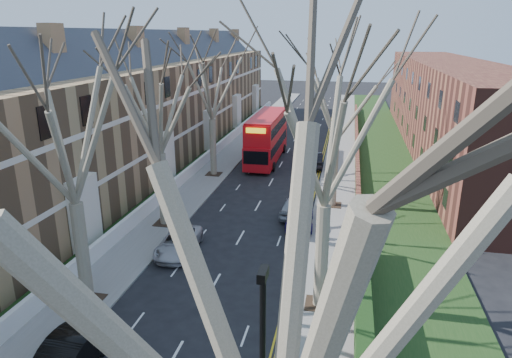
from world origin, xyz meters
The scene contains 17 objects.
pavement_left centered at (-6.00, 39.00, 0.06)m, with size 3.00×102.00×0.12m, color slate.
pavement_right centered at (6.00, 39.00, 0.06)m, with size 3.00×102.00×0.12m, color slate.
terrace_left centered at (-13.65, 31.00, 5.53)m, with size 9.70×78.00×13.60m.
flats_right centered at (17.46, 43.00, 4.98)m, with size 13.97×54.00×10.00m.
front_wall_left centered at (-7.65, 31.00, 0.62)m, with size 0.30×78.00×1.00m.
grass_verge_right centered at (10.50, 39.00, 0.15)m, with size 6.00×102.00×0.06m.
tree_left_mid centered at (-5.70, 6.00, 9.56)m, with size 10.50×10.50×14.71m.
tree_left_far centered at (-5.70, 16.00, 9.24)m, with size 10.15×10.15×14.22m.
tree_left_dist centered at (-5.70, 28.00, 9.56)m, with size 10.50×10.50×14.71m.
tree_right_near centered at (5.70, -6.00, 9.86)m, with size 10.85×10.85×15.20m.
tree_right_mid centered at (5.70, 8.00, 9.56)m, with size 10.50×10.50×14.71m.
tree_right_far centered at (5.70, 22.00, 9.24)m, with size 10.15×10.15×14.22m.
double_decker_bus centered at (-1.70, 34.20, 2.38)m, with size 2.96×11.61×4.83m.
car_left_far centered at (-3.22, 12.19, 0.65)m, with size 2.15×4.66×1.29m, color #A7A6AB.
car_right_near centered at (3.62, 17.71, 0.68)m, with size 1.89×4.65×1.35m, color navy.
car_right_mid centered at (3.17, 19.67, 0.77)m, with size 1.82×4.53×1.54m, color #9EA1A7.
car_right_far centered at (3.42, 32.97, 0.76)m, with size 1.61×4.62×1.52m, color black.
Camera 1 is at (6.56, -11.84, 12.94)m, focal length 32.00 mm.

